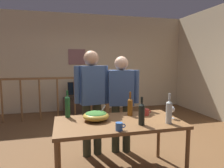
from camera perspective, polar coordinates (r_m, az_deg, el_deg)
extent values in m
plane|color=brown|center=(3.41, 2.48, -19.52)|extent=(8.35, 8.35, 0.00)
cube|color=beige|center=(6.21, -5.93, 6.04)|extent=(5.99, 0.10, 2.89)
cube|color=#8F5D5B|center=(6.10, -9.99, 7.61)|extent=(0.50, 0.03, 0.45)
cylinder|color=brown|center=(5.52, -28.92, -4.46)|extent=(0.04, 0.04, 1.04)
cylinder|color=brown|center=(5.43, -24.47, -4.41)|extent=(0.04, 0.04, 1.04)
cylinder|color=brown|center=(5.36, -19.90, -4.33)|extent=(0.04, 0.04, 1.04)
cylinder|color=brown|center=(5.34, -15.25, -4.23)|extent=(0.04, 0.04, 1.04)
cylinder|color=brown|center=(5.34, -10.58, -4.09)|extent=(0.04, 0.04, 1.04)
cylinder|color=brown|center=(5.38, -5.95, -3.93)|extent=(0.04, 0.04, 1.04)
cylinder|color=brown|center=(5.46, -1.43, -3.75)|extent=(0.04, 0.04, 1.04)
cube|color=brown|center=(5.27, -17.79, 1.54)|extent=(3.12, 0.07, 0.05)
cube|color=brown|center=(5.45, -1.43, -3.23)|extent=(0.10, 0.10, 1.14)
cube|color=#38281E|center=(5.95, -9.40, -5.98)|extent=(0.90, 0.40, 0.42)
cube|color=black|center=(5.91, -9.44, -3.88)|extent=(0.20, 0.12, 0.02)
cylinder|color=black|center=(5.90, -9.45, -3.40)|extent=(0.03, 0.03, 0.08)
cube|color=black|center=(5.84, -9.46, -1.25)|extent=(0.62, 0.06, 0.38)
cube|color=black|center=(5.81, -9.44, -1.29)|extent=(0.57, 0.01, 0.34)
cube|color=brown|center=(2.57, 1.91, -10.93)|extent=(1.58, 0.82, 0.04)
cylinder|color=brown|center=(2.70, 20.67, -18.98)|extent=(0.05, 0.05, 0.71)
cylinder|color=brown|center=(2.96, -14.99, -16.46)|extent=(0.05, 0.05, 0.71)
cylinder|color=brown|center=(3.28, 13.13, -14.04)|extent=(0.05, 0.05, 0.71)
ellipsoid|color=gold|center=(2.58, -4.58, -9.08)|extent=(0.33, 0.33, 0.12)
ellipsoid|color=#38702D|center=(2.57, -4.59, -8.41)|extent=(0.27, 0.27, 0.05)
cylinder|color=silver|center=(2.58, -3.13, -7.88)|extent=(0.12, 0.01, 0.17)
cylinder|color=silver|center=(2.78, 16.61, -9.34)|extent=(0.07, 0.07, 0.01)
cylinder|color=silver|center=(2.77, 16.64, -8.45)|extent=(0.01, 0.01, 0.08)
ellipsoid|color=silver|center=(2.75, 16.69, -6.93)|extent=(0.08, 0.08, 0.08)
cylinder|color=#1E5628|center=(2.76, -12.56, -6.58)|extent=(0.07, 0.07, 0.26)
cone|color=#1E5628|center=(2.73, -12.64, -3.57)|extent=(0.07, 0.07, 0.03)
cylinder|color=#1E5628|center=(2.73, -12.67, -2.52)|extent=(0.03, 0.03, 0.07)
cylinder|color=silver|center=(2.54, 15.92, -8.00)|extent=(0.07, 0.07, 0.25)
cone|color=silver|center=(2.50, 16.03, -4.84)|extent=(0.07, 0.07, 0.03)
cylinder|color=silver|center=(2.49, 16.07, -3.54)|extent=(0.03, 0.03, 0.08)
cylinder|color=brown|center=(2.80, 5.18, -6.80)|extent=(0.07, 0.07, 0.21)
cone|color=brown|center=(2.77, 5.21, -4.32)|extent=(0.07, 0.07, 0.03)
cylinder|color=brown|center=(2.76, 5.22, -3.13)|extent=(0.03, 0.03, 0.08)
cylinder|color=black|center=(2.41, 8.43, -8.79)|extent=(0.07, 0.07, 0.23)
cone|color=black|center=(2.38, 8.49, -5.71)|extent=(0.07, 0.07, 0.03)
cylinder|color=black|center=(2.37, 8.51, -4.49)|extent=(0.03, 0.03, 0.07)
cylinder|color=#3866B2|center=(2.22, 2.03, -12.03)|extent=(0.08, 0.08, 0.09)
torus|color=#3866B2|center=(2.24, 3.33, -11.81)|extent=(0.05, 0.01, 0.05)
cylinder|color=#B7332D|center=(2.85, 9.69, -7.90)|extent=(0.07, 0.07, 0.09)
torus|color=#B7332D|center=(2.87, 10.60, -7.73)|extent=(0.05, 0.01, 0.05)
cylinder|color=#2D3323|center=(3.30, -4.20, -12.60)|extent=(0.13, 0.13, 0.84)
cylinder|color=#2D3323|center=(3.24, -7.25, -12.98)|extent=(0.13, 0.13, 0.84)
cube|color=#3D5684|center=(3.10, -5.86, -0.27)|extent=(0.39, 0.28, 0.59)
cylinder|color=#3D5684|center=(3.18, -1.99, 0.20)|extent=(0.09, 0.09, 0.56)
cylinder|color=#3D5684|center=(3.04, -9.92, -0.21)|extent=(0.09, 0.09, 0.56)
sphere|color=tan|center=(3.08, -5.95, 7.33)|extent=(0.23, 0.23, 0.23)
cylinder|color=#2D3323|center=(3.38, 4.15, -12.48)|extent=(0.13, 0.13, 0.79)
cylinder|color=#2D3323|center=(3.36, 1.03, -12.56)|extent=(0.13, 0.13, 0.79)
cube|color=#3D5684|center=(3.21, 2.65, -1.03)|extent=(0.42, 0.29, 0.56)
cylinder|color=#3D5684|center=(3.25, 6.97, -0.75)|extent=(0.09, 0.09, 0.53)
cylinder|color=#3D5684|center=(3.20, -1.72, -0.82)|extent=(0.09, 0.09, 0.53)
sphere|color=#D8A884|center=(3.19, 2.69, 5.94)|extent=(0.22, 0.22, 0.22)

